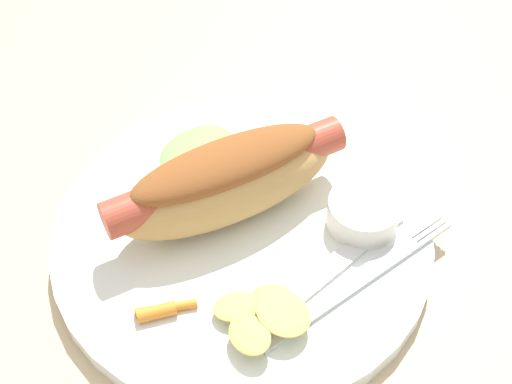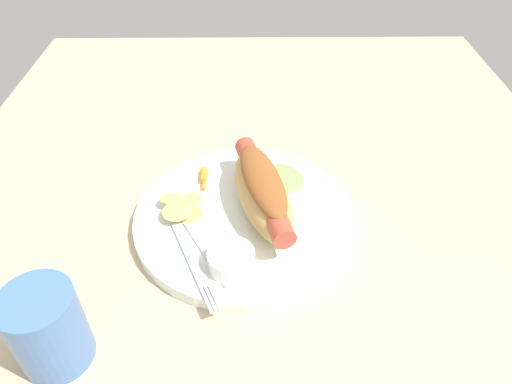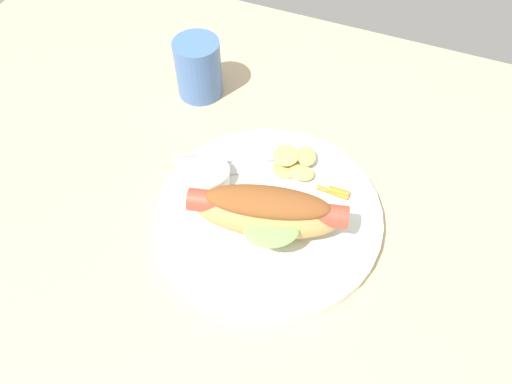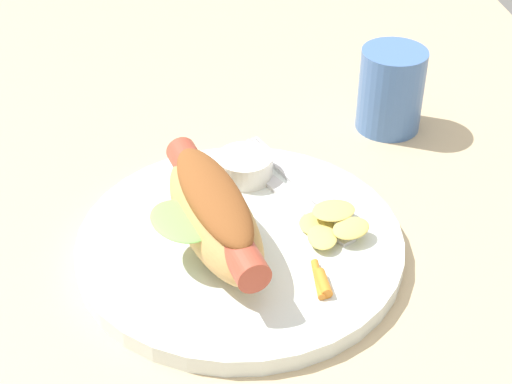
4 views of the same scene
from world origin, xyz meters
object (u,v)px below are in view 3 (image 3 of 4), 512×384
fork (241,158)px  carrot_garnish (336,192)px  hot_dog (267,211)px  chips_pile (293,163)px  knife (251,169)px  drinking_cup (198,68)px  sauce_ramekin (209,176)px  plate (269,215)px

fork → carrot_garnish: 13.12cm
hot_dog → chips_pile: size_ratio=2.75×
fork → knife: 2.20cm
fork → chips_pile: bearing=167.7°
hot_dog → chips_pile: bearing=-102.2°
hot_dog → carrot_garnish: bearing=-142.5°
knife → drinking_cup: size_ratio=1.77×
chips_pile → carrot_garnish: 6.79cm
knife → fork: bearing=-60.7°
sauce_ramekin → fork: 5.42cm
knife → drinking_cup: (-13.48, 12.54, 2.59)cm
plate → hot_dog: bearing=-75.4°
knife → chips_pile: chips_pile is taller
plate → fork: size_ratio=1.72×
chips_pile → fork: bearing=-168.9°
hot_dog → knife: 9.47cm
knife → chips_pile: (4.78, 2.46, 0.67)cm
plate → carrot_garnish: 8.78cm
plate → hot_dog: (0.57, -2.19, 4.09)cm
drinking_cup → fork: bearing=-44.5°
sauce_ramekin → drinking_cup: bearing=120.1°
sauce_ramekin → fork: sauce_ramekin is taller
fork → chips_pile: 6.81cm
hot_dog → carrot_garnish: 10.29cm
sauce_ramekin → chips_pile: sauce_ramekin is taller
knife → chips_pile: bearing=178.2°
knife → drinking_cup: drinking_cup is taller
sauce_ramekin → fork: bearing=66.1°
hot_dog → sauce_ramekin: size_ratio=3.52×
plate → knife: knife is taller
fork → drinking_cup: bearing=-67.8°
plate → carrot_garnish: (6.69, 5.55, 1.20)cm
sauce_ramekin → carrot_garnish: size_ratio=1.25×
hot_dog → chips_pile: 10.11cm
knife → chips_pile: 5.42cm
carrot_garnish → chips_pile: bearing=162.3°
plate → fork: bearing=135.5°
carrot_garnish → fork: bearing=176.7°
sauce_ramekin → carrot_garnish: 15.83cm
drinking_cup → carrot_garnish: bearing=-26.2°
carrot_garnish → drinking_cup: (-24.70, 12.14, 2.38)cm
knife → carrot_garnish: 11.24cm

